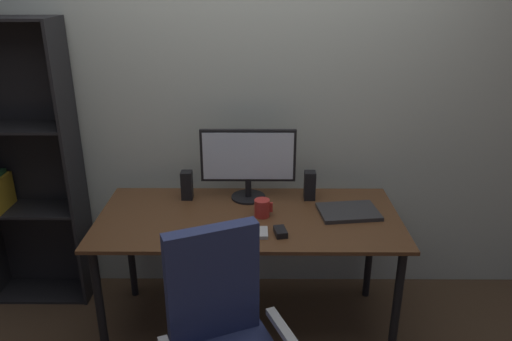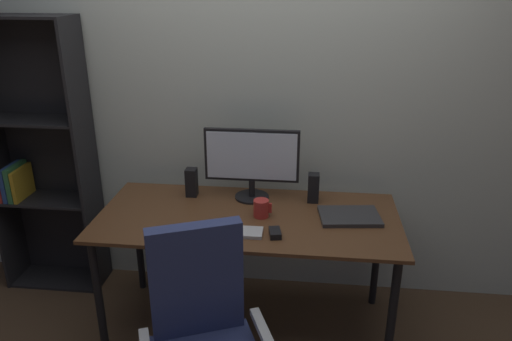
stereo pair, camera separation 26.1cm
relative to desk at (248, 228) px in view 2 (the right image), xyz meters
The scene contains 11 objects.
ground_plane 0.66m from the desk, ahead, with size 12.00×12.00×0.00m, color #4C3826.
back_wall 0.84m from the desk, 90.00° to the left, with size 6.40×0.10×2.60m, color beige.
desk is the anchor object (origin of this frame).
monitor 0.40m from the desk, 91.58° to the left, with size 0.55×0.20×0.42m.
keyboard 0.23m from the desk, 102.19° to the right, with size 0.29×0.11×0.02m, color #B7BABC.
mouse 0.28m from the desk, 51.59° to the right, with size 0.06×0.10×0.03m, color black.
coffee_mug 0.15m from the desk, ahead, with size 0.10×0.08×0.10m.
laptop 0.56m from the desk, ahead, with size 0.32×0.23×0.02m, color #2D2D30.
speaker_left 0.46m from the desk, 148.25° to the left, with size 0.06×0.07×0.17m, color black.
speaker_right 0.45m from the desk, 32.68° to the left, with size 0.06×0.07×0.17m, color black.
bookshelf 1.44m from the desk, 164.84° to the left, with size 0.62×0.28×1.76m.
Camera 2 is at (0.31, -2.37, 1.95)m, focal length 34.28 mm.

